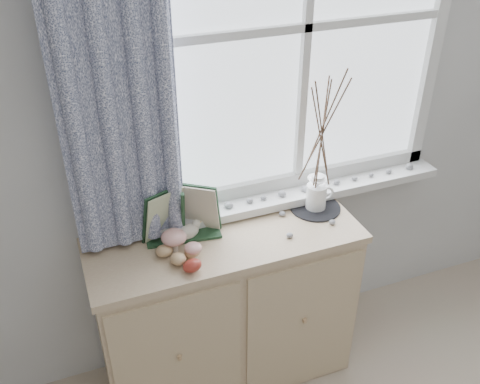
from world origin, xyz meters
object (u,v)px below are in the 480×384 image
(botanical_book, at_px, (184,216))
(toadstool_cluster, at_px, (179,241))
(twig_pitcher, at_px, (322,128))
(sideboard, at_px, (227,310))

(botanical_book, relative_size, toadstool_cluster, 2.34)
(botanical_book, bearing_deg, toadstool_cluster, -117.42)
(botanical_book, distance_m, toadstool_cluster, 0.11)
(toadstool_cluster, xyz_separation_m, twig_pitcher, (0.68, 0.09, 0.35))
(botanical_book, bearing_deg, twig_pitcher, 9.06)
(sideboard, bearing_deg, toadstool_cluster, -173.82)
(sideboard, xyz_separation_m, botanical_book, (-0.17, 0.04, 0.55))
(sideboard, relative_size, botanical_book, 3.22)
(sideboard, xyz_separation_m, twig_pitcher, (0.47, 0.07, 0.83))
(sideboard, distance_m, twig_pitcher, 0.96)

